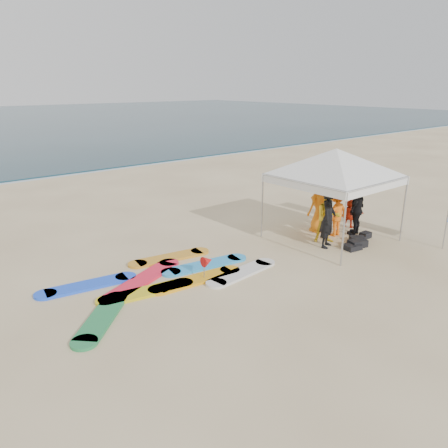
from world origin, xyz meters
TOP-DOWN VIEW (x-y plane):
  - ground at (0.00, 0.00)m, footprint 120.00×120.00m
  - shoreline_foam at (0.00, 18.20)m, footprint 160.00×1.20m
  - person_black_a at (3.92, 1.66)m, footprint 0.79×0.68m
  - person_yellow at (4.26, 1.92)m, footprint 1.02×0.99m
  - person_orange_a at (5.00, 2.15)m, footprint 1.05×0.63m
  - person_black_b at (5.63, 1.79)m, footprint 1.08×0.64m
  - person_orange_b at (4.94, 2.76)m, footprint 0.99×0.72m
  - person_seated at (6.11, 2.38)m, footprint 0.55×1.00m
  - canopy_tent at (4.61, 2.04)m, footprint 4.47×4.47m
  - marker_pennant at (-0.36, 2.16)m, footprint 0.28×0.28m
  - gear_pile at (4.79, 1.12)m, footprint 1.68×0.81m
  - surfboard_spread at (-1.33, 2.77)m, footprint 5.76×3.24m

SIDE VIEW (x-z plane):
  - ground at x=0.00m, z-range 0.00..0.00m
  - shoreline_foam at x=0.00m, z-range 0.00..0.01m
  - surfboard_spread at x=-1.33m, z-range 0.00..0.07m
  - gear_pile at x=4.79m, z-range -0.01..0.21m
  - marker_pennant at x=-0.36m, z-range 0.18..0.81m
  - person_seated at x=6.11m, z-range 0.00..1.03m
  - person_orange_a at x=5.00m, z-range 0.00..1.58m
  - person_yellow at x=4.26m, z-range 0.00..1.66m
  - person_black_b at x=5.63m, z-range 0.00..1.73m
  - person_black_a at x=3.92m, z-range 0.00..1.84m
  - person_orange_b at x=4.94m, z-range 0.00..1.86m
  - canopy_tent at x=4.61m, z-range 1.25..4.63m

